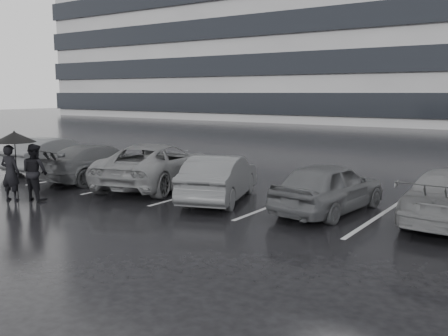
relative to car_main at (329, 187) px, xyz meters
name	(u,v)px	position (x,y,z in m)	size (l,w,h in m)	color
ground	(213,217)	(-2.18, -2.15, -0.67)	(160.00, 160.00, 0.00)	black
office_building	(294,1)	(-24.18, 45.85, 13.67)	(61.00, 26.00, 29.00)	gray
car_main	(329,187)	(0.00, 0.00, 0.00)	(1.58, 3.93, 1.34)	black
car_west_a	(220,178)	(-3.20, -0.40, 0.00)	(1.41, 4.03, 1.33)	#2B2C2E
car_west_b	(157,165)	(-6.22, 0.26, 0.05)	(2.38, 5.16, 1.43)	#474749
car_west_c	(100,162)	(-8.66, -0.03, -0.03)	(1.80, 4.43, 1.29)	black
car_west_d	(55,154)	(-11.76, 0.40, 0.00)	(1.43, 4.09, 1.35)	#2B2C2E
pedestrian_left	(10,173)	(-8.18, -3.82, 0.14)	(0.59, 0.39, 1.63)	black
pedestrian_right	(35,172)	(-7.64, -3.39, 0.16)	(0.80, 0.62, 1.65)	black
umbrella	(14,137)	(-8.12, -3.66, 1.17)	(1.19, 1.19, 2.02)	black
stall_stripes	(240,197)	(-2.98, 0.35, -0.67)	(19.72, 5.00, 0.00)	#A0A0A3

